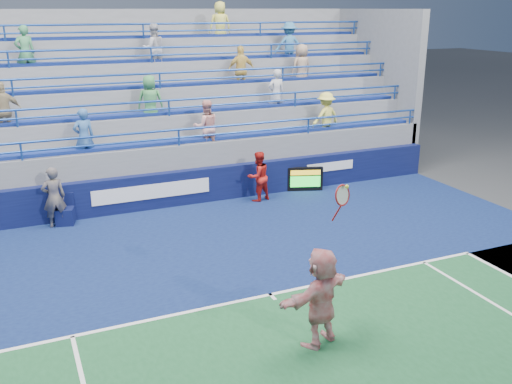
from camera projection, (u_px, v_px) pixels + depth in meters
name	position (u px, v px, depth m)	size (l,w,h in m)	color
ground	(270.00, 295.00, 12.24)	(120.00, 120.00, 0.00)	#333538
sponsor_wall	(183.00, 188.00, 17.74)	(18.00, 0.32, 1.10)	#0A0F37
bleacher_stand	(152.00, 133.00, 20.72)	(18.00, 5.60, 6.13)	slate
serve_speed_board	(305.00, 179.00, 19.10)	(1.17, 0.50, 0.82)	black
judge_chair	(65.00, 215.00, 16.19)	(0.60, 0.61, 0.87)	#0D1340
tennis_player	(321.00, 297.00, 10.22)	(1.83, 1.15, 3.02)	white
line_judge	(54.00, 197.00, 15.82)	(0.64, 0.42, 1.75)	#15193A
ball_girl	(258.00, 176.00, 18.03)	(0.78, 0.61, 1.61)	red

